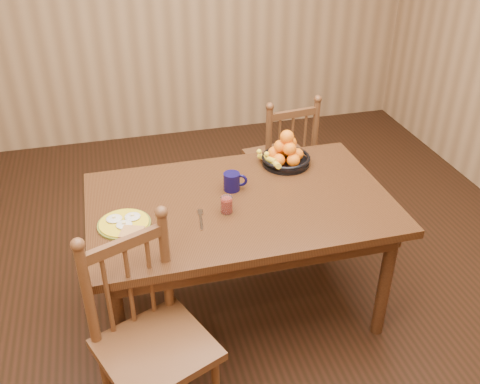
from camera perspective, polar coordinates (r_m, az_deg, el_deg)
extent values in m
cube|color=black|center=(3.31, 0.00, -11.94)|extent=(4.50, 5.00, 0.01)
cube|color=black|center=(2.85, 0.00, -1.24)|extent=(1.60, 1.00, 0.04)
cube|color=black|center=(3.24, -1.89, 1.60)|extent=(1.40, 0.04, 0.10)
cube|color=black|center=(2.57, 2.40, -7.54)|extent=(1.40, 0.04, 0.10)
cube|color=black|center=(3.12, 12.89, -0.50)|extent=(0.04, 0.84, 0.10)
cube|color=black|center=(2.83, -14.30, -4.45)|extent=(0.04, 0.84, 0.10)
cylinder|color=black|center=(2.72, -12.64, -14.45)|extent=(0.07, 0.07, 0.70)
cylinder|color=black|center=(3.01, 15.18, -9.37)|extent=(0.07, 0.07, 0.70)
cylinder|color=black|center=(3.33, -13.58, -4.67)|extent=(0.07, 0.07, 0.70)
cylinder|color=black|center=(3.57, 9.27, -1.34)|extent=(0.07, 0.07, 0.70)
cube|color=#4B2D16|center=(3.92, 4.21, 3.57)|extent=(0.47, 0.45, 0.04)
cylinder|color=#4B2D16|center=(4.22, 5.29, 2.23)|extent=(0.03, 0.03, 0.42)
cylinder|color=#4B2D16|center=(4.10, 0.90, 1.36)|extent=(0.03, 0.03, 0.42)
cylinder|color=#4B2D16|center=(3.97, 7.37, 0.04)|extent=(0.03, 0.03, 0.42)
cylinder|color=#4B2D16|center=(3.84, 2.76, -0.96)|extent=(0.03, 0.03, 0.42)
cylinder|color=#4B2D16|center=(3.73, 8.01, 6.19)|extent=(0.04, 0.04, 0.50)
cylinder|color=#4B2D16|center=(3.59, 3.08, 5.36)|extent=(0.04, 0.04, 0.50)
cylinder|color=#4B2D16|center=(3.68, 5.55, 5.11)|extent=(0.02, 0.02, 0.39)
cube|color=#4B2D16|center=(3.58, 5.74, 8.30)|extent=(0.35, 0.07, 0.05)
cube|color=#4B2D16|center=(2.46, -8.92, -16.29)|extent=(0.59, 0.58, 0.04)
cylinder|color=#4B2D16|center=(2.71, -14.07, -19.03)|extent=(0.04, 0.04, 0.45)
cylinder|color=#4B2D16|center=(2.80, -6.90, -15.82)|extent=(0.04, 0.04, 0.45)
cylinder|color=#4B2D16|center=(2.35, -15.91, -10.67)|extent=(0.05, 0.05, 0.54)
cylinder|color=#4B2D16|center=(2.46, -7.92, -7.40)|extent=(0.05, 0.05, 0.54)
cylinder|color=#4B2D16|center=(2.43, -11.67, -9.95)|extent=(0.02, 0.02, 0.42)
cube|color=#4B2D16|center=(2.29, -12.31, -5.46)|extent=(0.36, 0.17, 0.05)
cylinder|color=#59601E|center=(2.70, -12.25, -3.37)|extent=(0.26, 0.26, 0.01)
cylinder|color=gold|center=(2.70, -12.26, -3.25)|extent=(0.24, 0.24, 0.01)
ellipsoid|color=silver|center=(2.72, -13.28, -2.78)|extent=(0.08, 0.08, 0.01)
cube|color=#F2E08C|center=(2.72, -13.31, -2.59)|extent=(0.02, 0.02, 0.01)
ellipsoid|color=silver|center=(2.72, -11.39, -2.58)|extent=(0.08, 0.08, 0.01)
cube|color=#F2E08C|center=(2.71, -11.42, -2.39)|extent=(0.02, 0.02, 0.01)
ellipsoid|color=silver|center=(2.67, -12.24, -3.42)|extent=(0.08, 0.08, 0.01)
cube|color=#F2E08C|center=(2.66, -12.27, -3.22)|extent=(0.02, 0.02, 0.01)
cube|color=brown|center=(2.61, -11.47, -4.23)|extent=(0.13, 0.13, 0.01)
cube|color=silver|center=(2.67, -4.17, -3.14)|extent=(0.03, 0.15, 0.00)
cube|color=silver|center=(2.74, -4.27, -2.13)|extent=(0.03, 0.05, 0.00)
cube|color=silver|center=(2.68, -10.97, -3.61)|extent=(0.05, 0.12, 0.00)
ellipsoid|color=silver|center=(2.74, -11.43, -2.75)|extent=(0.03, 0.04, 0.01)
cylinder|color=black|center=(2.90, -0.90, 1.12)|extent=(0.09, 0.09, 0.10)
torus|color=black|center=(2.92, 0.10, 1.25)|extent=(0.07, 0.04, 0.07)
cylinder|color=black|center=(2.88, -0.90, 1.91)|extent=(0.08, 0.08, 0.00)
cylinder|color=silver|center=(2.72, -1.43, -1.37)|extent=(0.06, 0.06, 0.09)
cylinder|color=maroon|center=(2.72, -1.43, -1.49)|extent=(0.05, 0.05, 0.07)
cylinder|color=black|center=(3.19, 4.89, 3.14)|extent=(0.28, 0.28, 0.02)
torus|color=black|center=(3.17, 4.92, 3.69)|extent=(0.29, 0.29, 0.02)
cylinder|color=black|center=(3.19, 4.89, 3.01)|extent=(0.10, 0.10, 0.01)
sphere|color=orange|center=(3.19, 6.12, 4.03)|extent=(0.07, 0.07, 0.07)
sphere|color=orange|center=(3.23, 4.92, 4.50)|extent=(0.08, 0.08, 0.08)
sphere|color=orange|center=(3.18, 3.72, 4.17)|extent=(0.08, 0.08, 0.08)
sphere|color=orange|center=(3.11, 4.18, 3.42)|extent=(0.07, 0.07, 0.07)
sphere|color=orange|center=(3.11, 5.72, 3.40)|extent=(0.08, 0.08, 0.08)
sphere|color=orange|center=(3.17, 5.32, 5.25)|extent=(0.08, 0.08, 0.08)
sphere|color=orange|center=(3.13, 4.32, 4.90)|extent=(0.07, 0.07, 0.07)
sphere|color=orange|center=(3.10, 5.31, 4.60)|extent=(0.08, 0.08, 0.08)
sphere|color=orange|center=(3.11, 5.03, 5.87)|extent=(0.08, 0.08, 0.08)
cylinder|color=yellow|center=(3.11, 3.59, 3.17)|extent=(0.10, 0.17, 0.07)
cylinder|color=yellow|center=(3.15, 2.96, 3.54)|extent=(0.14, 0.15, 0.07)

